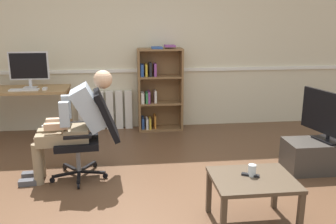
# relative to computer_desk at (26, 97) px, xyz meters

# --- Properties ---
(ground_plane) EXTENTS (18.00, 18.00, 0.00)m
(ground_plane) POSITION_rel_computer_desk_xyz_m (1.73, -2.15, -0.64)
(ground_plane) COLOR brown
(back_wall) EXTENTS (12.00, 0.13, 2.70)m
(back_wall) POSITION_rel_computer_desk_xyz_m (1.73, 0.50, 0.71)
(back_wall) COLOR beige
(back_wall) RESTS_ON ground_plane
(computer_desk) EXTENTS (1.19, 0.60, 0.76)m
(computer_desk) POSITION_rel_computer_desk_xyz_m (0.00, 0.00, 0.00)
(computer_desk) COLOR #9E7547
(computer_desk) RESTS_ON ground_plane
(imac_monitor) EXTENTS (0.55, 0.14, 0.51)m
(imac_monitor) POSITION_rel_computer_desk_xyz_m (0.06, 0.08, 0.41)
(imac_monitor) COLOR silver
(imac_monitor) RESTS_ON computer_desk
(keyboard) EXTENTS (0.39, 0.12, 0.02)m
(keyboard) POSITION_rel_computer_desk_xyz_m (0.02, -0.14, 0.13)
(keyboard) COLOR white
(keyboard) RESTS_ON computer_desk
(computer_mouse) EXTENTS (0.06, 0.10, 0.03)m
(computer_mouse) POSITION_rel_computer_desk_xyz_m (0.30, -0.12, 0.13)
(computer_mouse) COLOR white
(computer_mouse) RESTS_ON computer_desk
(bookshelf) EXTENTS (0.69, 0.29, 1.32)m
(bookshelf) POSITION_rel_computer_desk_xyz_m (1.91, 0.29, -0.00)
(bookshelf) COLOR brown
(bookshelf) RESTS_ON ground_plane
(radiator) EXTENTS (0.84, 0.08, 0.61)m
(radiator) POSITION_rel_computer_desk_xyz_m (1.08, 0.39, -0.33)
(radiator) COLOR white
(radiator) RESTS_ON ground_plane
(office_chair) EXTENTS (0.78, 0.62, 0.98)m
(office_chair) POSITION_rel_computer_desk_xyz_m (1.01, -1.38, -0.11)
(office_chair) COLOR black
(office_chair) RESTS_ON ground_plane
(person_seated) EXTENTS (1.05, 0.41, 1.20)m
(person_seated) POSITION_rel_computer_desk_xyz_m (0.85, -1.39, 0.01)
(person_seated) COLOR #937F60
(person_seated) RESTS_ON ground_plane
(tv_stand) EXTENTS (0.96, 0.41, 0.36)m
(tv_stand) POSITION_rel_computer_desk_xyz_m (3.71, -1.53, -0.46)
(tv_stand) COLOR #3D3833
(tv_stand) RESTS_ON ground_plane
(tv_screen) EXTENTS (0.27, 0.85, 0.56)m
(tv_screen) POSITION_rel_computer_desk_xyz_m (3.71, -1.53, 0.02)
(tv_screen) COLOR black
(tv_screen) RESTS_ON tv_stand
(coffee_table) EXTENTS (0.69, 0.57, 0.44)m
(coffee_table) POSITION_rel_computer_desk_xyz_m (2.46, -2.55, -0.26)
(coffee_table) COLOR #4C3D2D
(coffee_table) RESTS_ON ground_plane
(drinking_glass) EXTENTS (0.07, 0.07, 0.10)m
(drinking_glass) POSITION_rel_computer_desk_xyz_m (2.46, -2.51, -0.15)
(drinking_glass) COLOR silver
(drinking_glass) RESTS_ON coffee_table
(spare_remote) EXTENTS (0.15, 0.10, 0.02)m
(spare_remote) POSITION_rel_computer_desk_xyz_m (2.44, -2.51, -0.19)
(spare_remote) COLOR black
(spare_remote) RESTS_ON coffee_table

